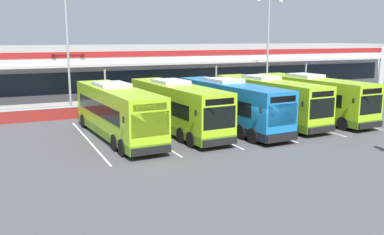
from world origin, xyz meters
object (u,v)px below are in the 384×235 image
Objects in this scene: lamp_post_west at (68,44)px; lamp_post_centre at (268,43)px; coach_bus_leftmost at (117,113)px; coach_bus_centre at (230,106)px; coach_bus_rightmost at (312,98)px; coach_bus_left_centre at (176,108)px; coach_bus_right_centre at (268,101)px.

lamp_post_west is 1.00× the size of lamp_post_centre.
coach_bus_leftmost and coach_bus_centre have the same top height.
lamp_post_centre is at bearing 45.77° from coach_bus_centre.
lamp_post_west is (-10.07, 11.93, 4.50)m from coach_bus_centre.
lamp_post_centre is (19.41, 10.50, 4.50)m from coach_bus_leftmost.
coach_bus_centre is 1.12× the size of lamp_post_centre.
lamp_post_west reaches higher than coach_bus_rightmost.
coach_bus_centre is at bearing -134.23° from lamp_post_centre.
lamp_post_centre is at bearing 34.74° from coach_bus_left_centre.
lamp_post_centre is at bearing -2.40° from lamp_post_west.
coach_bus_leftmost is at bearing 176.29° from coach_bus_centre.
lamp_post_centre reaches higher than coach_bus_rightmost.
coach_bus_right_centre is at bearing 13.09° from coach_bus_centre.
coach_bus_leftmost is 1.00× the size of coach_bus_rightmost.
coach_bus_leftmost and coach_bus_rightmost have the same top height.
lamp_post_centre reaches higher than coach_bus_left_centre.
coach_bus_right_centre is (8.15, 0.21, 0.00)m from coach_bus_left_centre.
coach_bus_rightmost is at bearing -2.94° from coach_bus_right_centre.
coach_bus_left_centre and coach_bus_rightmost have the same top height.
coach_bus_right_centre is (12.66, 0.37, 0.00)m from coach_bus_leftmost.
coach_bus_left_centre is 1.12× the size of lamp_post_west.
coach_bus_left_centre is 4.20m from coach_bus_centre.
coach_bus_rightmost is 11.54m from lamp_post_centre.
lamp_post_centre is at bearing 76.99° from coach_bus_rightmost.
coach_bus_leftmost is 1.00× the size of coach_bus_right_centre.
coach_bus_left_centre is 1.00× the size of coach_bus_rightmost.
coach_bus_right_centre and coach_bus_rightmost have the same top height.
lamp_post_centre is at bearing 56.30° from coach_bus_right_centre.
coach_bus_rightmost is at bearing 4.85° from coach_bus_centre.
coach_bus_centre is at bearing -49.83° from lamp_post_west.
lamp_post_centre is (6.75, 10.13, 4.50)m from coach_bus_right_centre.
coach_bus_right_centre is (4.02, 0.93, 0.00)m from coach_bus_centre.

